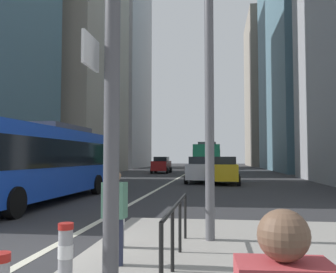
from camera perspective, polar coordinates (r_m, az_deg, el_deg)
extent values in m
plane|color=#303033|center=(26.89, 0.12, -7.30)|extent=(160.00, 160.00, 0.00)
cube|color=beige|center=(36.81, 2.17, -6.18)|extent=(0.20, 80.00, 0.01)
cube|color=gray|center=(48.95, -16.78, 14.25)|extent=(13.92, 17.07, 32.96)
cube|color=#9E9EA3|center=(70.66, -8.90, 12.28)|extent=(12.35, 17.43, 41.45)
cube|color=gray|center=(83.21, 16.96, 6.74)|extent=(13.62, 17.70, 32.14)
cube|color=blue|center=(16.31, -19.44, -3.71)|extent=(2.71, 11.73, 2.75)
cube|color=black|center=(16.31, -19.42, -2.51)|extent=(2.74, 11.50, 1.10)
cube|color=#4C4C51|center=(17.92, -16.72, 1.18)|extent=(1.82, 4.24, 0.30)
cylinder|color=black|center=(12.55, -22.79, -9.47)|extent=(0.32, 1.01, 1.00)
cylinder|color=black|center=(19.31, -11.05, -7.37)|extent=(0.32, 1.01, 1.00)
cylinder|color=black|center=(20.24, -17.51, -7.08)|extent=(0.32, 1.01, 1.00)
cube|color=#198456|center=(39.71, 6.22, -3.46)|extent=(2.51, 11.54, 2.75)
cube|color=black|center=(39.71, 6.22, -2.97)|extent=(2.55, 11.31, 1.10)
cube|color=#4C4C51|center=(38.01, 6.14, -1.18)|extent=(1.75, 4.16, 0.30)
cylinder|color=black|center=(43.47, 4.76, -5.06)|extent=(0.30, 1.00, 1.00)
cylinder|color=black|center=(43.42, 7.93, -5.04)|extent=(0.30, 1.00, 1.00)
cylinder|color=black|center=(36.10, 4.18, -5.45)|extent=(0.30, 1.00, 1.00)
cylinder|color=black|center=(36.04, 8.01, -5.43)|extent=(0.30, 1.00, 1.00)
cube|color=red|center=(60.08, 6.37, -3.36)|extent=(2.66, 10.90, 2.75)
cube|color=black|center=(60.08, 6.37, -3.03)|extent=(2.69, 10.69, 1.10)
cube|color=#4C4C51|center=(58.46, 6.30, -1.87)|extent=(1.81, 3.94, 0.30)
cylinder|color=black|center=(63.62, 5.41, -4.46)|extent=(0.31, 1.00, 1.00)
cylinder|color=black|center=(63.54, 7.57, -4.45)|extent=(0.31, 1.00, 1.00)
cylinder|color=black|center=(56.68, 5.03, -4.62)|extent=(0.31, 1.00, 1.00)
cylinder|color=black|center=(56.58, 7.47, -4.61)|extent=(0.31, 1.00, 1.00)
cube|color=maroon|center=(43.58, -1.09, -4.58)|extent=(1.82, 4.27, 1.10)
cube|color=black|center=(43.72, -1.06, -3.51)|extent=(1.52, 2.31, 0.52)
cylinder|color=black|center=(42.04, -0.14, -5.38)|extent=(0.23, 0.64, 0.64)
cylinder|color=black|center=(42.31, -2.60, -5.36)|extent=(0.23, 0.64, 0.64)
cylinder|color=black|center=(44.91, 0.32, -5.24)|extent=(0.23, 0.64, 0.64)
cylinder|color=black|center=(45.16, -1.98, -5.23)|extent=(0.23, 0.64, 0.64)
cube|color=gold|center=(26.35, 8.92, -5.45)|extent=(1.96, 4.56, 1.10)
cube|color=black|center=(26.18, 8.90, -3.69)|extent=(1.59, 2.49, 0.52)
cylinder|color=black|center=(27.93, 7.11, -6.46)|extent=(0.25, 0.65, 0.64)
cylinder|color=black|center=(27.90, 10.87, -6.43)|extent=(0.25, 0.65, 0.64)
cylinder|color=black|center=(24.89, 6.76, -6.87)|extent=(0.25, 0.65, 0.64)
cylinder|color=black|center=(24.85, 10.98, -6.84)|extent=(0.25, 0.65, 0.64)
cube|color=silver|center=(27.43, 5.15, -5.38)|extent=(2.00, 4.66, 1.10)
cube|color=black|center=(27.26, 5.11, -3.69)|extent=(1.61, 2.54, 0.52)
cylinder|color=black|center=(29.10, 3.64, -6.35)|extent=(0.25, 0.65, 0.64)
cylinder|color=black|center=(28.94, 7.24, -6.35)|extent=(0.25, 0.65, 0.64)
cylinder|color=black|center=(26.01, 2.83, -6.73)|extent=(0.25, 0.65, 0.64)
cylinder|color=black|center=(25.84, 6.86, -6.73)|extent=(0.25, 0.65, 0.64)
cube|color=black|center=(43.80, -1.00, -4.57)|extent=(1.81, 4.29, 1.10)
cube|color=black|center=(43.94, -0.97, -3.51)|extent=(1.51, 2.32, 0.52)
cylinder|color=black|center=(42.24, -0.08, -5.37)|extent=(0.22, 0.64, 0.64)
cylinder|color=black|center=(42.54, -2.52, -5.35)|extent=(0.22, 0.64, 0.64)
cylinder|color=black|center=(45.13, 0.44, -5.23)|extent=(0.22, 0.64, 0.64)
cylinder|color=black|center=(45.40, -1.85, -5.22)|extent=(0.22, 0.64, 0.64)
cylinder|color=#515156|center=(5.24, -8.69, 10.36)|extent=(0.22, 0.22, 6.00)
cube|color=white|center=(5.20, -11.95, 12.78)|extent=(0.04, 0.60, 0.44)
cylinder|color=#56565B|center=(8.27, 6.41, 12.43)|extent=(0.20, 0.20, 8.00)
cylinder|color=#B21E19|center=(3.92, -24.71, -16.72)|extent=(0.20, 0.20, 0.08)
cylinder|color=#99999E|center=(5.05, -15.69, -18.09)|extent=(0.18, 0.18, 0.94)
cylinder|color=white|center=(5.02, -15.67, -16.85)|extent=(0.19, 0.19, 0.17)
cylinder|color=#B21E19|center=(4.95, -15.62, -13.30)|extent=(0.20, 0.20, 0.08)
cylinder|color=#99999E|center=(7.47, -7.54, -13.65)|extent=(0.18, 0.18, 0.83)
cylinder|color=white|center=(7.46, -7.54, -12.90)|extent=(0.19, 0.19, 0.15)
cylinder|color=#B21E19|center=(7.41, -7.52, -10.80)|extent=(0.20, 0.20, 0.08)
cylinder|color=black|center=(4.80, -1.08, -18.91)|extent=(0.06, 0.06, 0.95)
cylinder|color=black|center=(5.92, 0.69, -15.88)|extent=(0.06, 0.06, 0.95)
cylinder|color=black|center=(7.05, 1.87, -13.81)|extent=(0.06, 0.06, 0.95)
cylinder|color=black|center=(8.20, 2.70, -12.32)|extent=(0.06, 0.06, 0.95)
cylinder|color=black|center=(6.41, 1.33, -10.59)|extent=(0.06, 3.49, 0.06)
cylinder|color=#2D334C|center=(6.31, -7.68, -15.92)|extent=(0.15, 0.15, 0.76)
cylinder|color=#2D334C|center=(6.37, -9.07, -15.79)|extent=(0.15, 0.15, 0.76)
cube|color=#4C7F66|center=(6.23, -8.33, -9.76)|extent=(0.40, 0.28, 0.59)
sphere|color=#9E7556|center=(6.19, -8.30, -6.08)|extent=(0.21, 0.21, 0.21)
sphere|color=brown|center=(1.59, 17.54, -14.45)|extent=(0.21, 0.21, 0.21)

